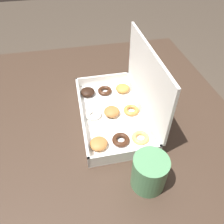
% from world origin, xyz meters
% --- Properties ---
extents(ground_plane, '(8.00, 8.00, 0.00)m').
position_xyz_m(ground_plane, '(0.00, 0.00, 0.00)').
color(ground_plane, '#42382D').
extents(dining_table, '(1.01, 0.98, 0.75)m').
position_xyz_m(dining_table, '(0.00, 0.00, 0.65)').
color(dining_table, '#38281E').
rests_on(dining_table, ground_plane).
extents(donut_box, '(0.39, 0.23, 0.25)m').
position_xyz_m(donut_box, '(0.04, 0.08, 0.81)').
color(donut_box, white).
rests_on(donut_box, dining_table).
extents(coffee_mug, '(0.09, 0.09, 0.10)m').
position_xyz_m(coffee_mug, '(0.32, 0.09, 0.81)').
color(coffee_mug, '#4C8456').
rests_on(coffee_mug, dining_table).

